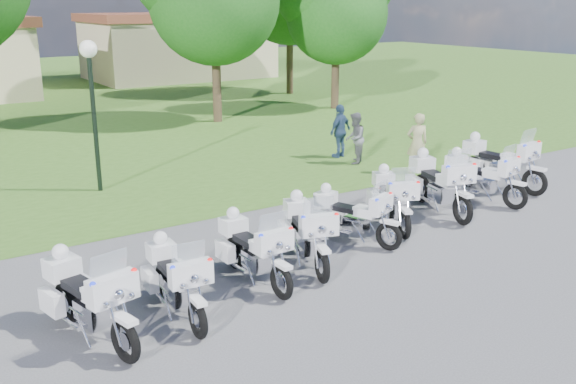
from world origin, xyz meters
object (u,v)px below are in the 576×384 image
motorcycle_2 (253,248)px  motorcycle_3 (307,231)px  motorcycle_1 (176,278)px  bystander_c (340,131)px  motorcycle_0 (88,297)px  lamp_post (91,78)px  motorcycle_8 (499,161)px  bystander_b (355,139)px  motorcycle_6 (439,182)px  motorcycle_4 (352,214)px  bystander_a (417,143)px  motorcycle_7 (480,176)px  motorcycle_5 (392,198)px

motorcycle_2 → motorcycle_3: bearing=-174.3°
motorcycle_1 → motorcycle_3: size_ratio=0.98×
motorcycle_3 → bystander_c: bearing=-113.9°
motorcycle_0 → lamp_post: 8.34m
motorcycle_8 → bystander_b: size_ratio=1.61×
bystander_b → motorcycle_8: bearing=68.2°
motorcycle_6 → bystander_b: bearing=-90.8°
motorcycle_4 → bystander_c: 7.55m
motorcycle_4 → bystander_a: size_ratio=1.14×
motorcycle_3 → motorcycle_7: 5.97m
motorcycle_1 → motorcycle_2: motorcycle_2 is taller
motorcycle_7 → motorcycle_6: bearing=-10.1°
motorcycle_5 → lamp_post: (-4.67, 6.22, 2.34)m
motorcycle_8 → bystander_a: bearing=-78.8°
motorcycle_3 → motorcycle_6: bearing=-150.7°
motorcycle_4 → bystander_c: size_ratio=1.18×
motorcycle_1 → motorcycle_7: size_ratio=0.94×
motorcycle_2 → motorcycle_5: size_ratio=1.05×
motorcycle_8 → lamp_post: 10.88m
motorcycle_1 → bystander_b: bystander_b is taller
motorcycle_7 → bystander_c: (-0.07, 5.66, 0.20)m
motorcycle_3 → motorcycle_7: bearing=-153.4°
motorcycle_2 → motorcycle_8: (8.56, 1.65, 0.10)m
bystander_a → motorcycle_1: bearing=48.1°
motorcycle_5 → motorcycle_7: (3.05, 0.14, 0.02)m
motorcycle_3 → bystander_a: (6.50, 3.80, 0.24)m
motorcycle_6 → motorcycle_8: 2.92m
motorcycle_0 → motorcycle_3: size_ratio=1.05×
motorcycle_3 → motorcycle_6: size_ratio=0.89×
bystander_a → bystander_b: 2.02m
motorcycle_1 → motorcycle_5: motorcycle_5 is taller
motorcycle_0 → motorcycle_1: size_ratio=1.07×
motorcycle_0 → motorcycle_4: (5.78, 1.05, -0.07)m
bystander_b → bystander_c: 0.94m
lamp_post → motorcycle_6: bearing=-44.3°
motorcycle_0 → motorcycle_2: (3.06, 0.45, -0.04)m
motorcycle_2 → motorcycle_7: 7.26m
motorcycle_4 → bystander_c: bystander_c is taller
motorcycle_6 → bystander_b: motorcycle_6 is taller
motorcycle_4 → motorcycle_8: size_ratio=0.79×
motorcycle_2 → lamp_post: size_ratio=0.56×
motorcycle_5 → bystander_a: 4.75m
motorcycle_1 → lamp_post: size_ratio=0.55×
motorcycle_1 → motorcycle_5: size_ratio=1.03×
motorcycle_4 → motorcycle_5: 1.45m
motorcycle_3 → motorcycle_5: bearing=-147.0°
motorcycle_6 → lamp_post: bearing=-30.2°
motorcycle_2 → bystander_a: bearing=-154.5°
motorcycle_3 → bystander_a: size_ratio=1.26×
motorcycle_2 → motorcycle_4: 2.78m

